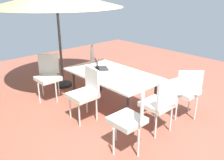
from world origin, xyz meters
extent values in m
cube|color=#935442|center=(0.00, 0.00, -0.01)|extent=(10.00, 10.00, 0.02)
cube|color=silver|center=(0.00, 0.00, 0.72)|extent=(1.91, 1.06, 0.04)
cylinder|color=#333333|center=(-0.81, -0.38, 0.35)|extent=(0.05, 0.05, 0.70)
cylinder|color=#333333|center=(0.81, -0.38, 0.35)|extent=(0.05, 0.05, 0.70)
cylinder|color=#333333|center=(-0.81, 0.38, 0.35)|extent=(0.05, 0.05, 0.70)
cylinder|color=#333333|center=(0.81, 0.38, 0.35)|extent=(0.05, 0.05, 0.70)
cylinder|color=#4C4C4C|center=(1.69, 0.13, 1.12)|extent=(0.06, 0.06, 2.23)
cylinder|color=black|center=(1.69, 0.13, 0.03)|extent=(0.44, 0.44, 0.06)
cube|color=silver|center=(-1.17, 0.77, 0.49)|extent=(0.46, 0.46, 0.08)
cube|color=white|center=(-1.33, 0.64, 0.76)|extent=(0.32, 0.36, 0.45)
cylinder|color=white|center=(-0.91, 0.76, 0.23)|extent=(0.03, 0.03, 0.45)
cylinder|color=white|center=(-1.15, 1.03, 0.23)|extent=(0.03, 0.03, 0.45)
cylinder|color=white|center=(-1.19, 0.52, 0.23)|extent=(0.03, 0.03, 0.45)
cylinder|color=white|center=(-1.42, 0.79, 0.23)|extent=(0.03, 0.03, 0.45)
cube|color=silver|center=(-1.19, -0.76, 0.49)|extent=(0.46, 0.46, 0.08)
cube|color=white|center=(-1.35, -0.62, 0.76)|extent=(0.32, 0.35, 0.45)
cylinder|color=white|center=(-1.17, -1.02, 0.23)|extent=(0.03, 0.03, 0.45)
cylinder|color=white|center=(-0.93, -0.75, 0.23)|extent=(0.03, 0.03, 0.45)
cylinder|color=white|center=(-1.44, -0.78, 0.23)|extent=(0.03, 0.03, 0.45)
cylinder|color=white|center=(-1.20, -0.51, 0.23)|extent=(0.03, 0.03, 0.45)
cube|color=silver|center=(-1.15, 0.04, 0.49)|extent=(0.46, 0.46, 0.08)
cube|color=white|center=(-1.36, 0.06, 0.76)|extent=(0.10, 0.44, 0.45)
cylinder|color=white|center=(-0.99, -0.17, 0.23)|extent=(0.03, 0.03, 0.45)
cylinder|color=white|center=(-0.95, 0.19, 0.23)|extent=(0.03, 0.03, 0.45)
cylinder|color=white|center=(-1.35, -0.12, 0.23)|extent=(0.03, 0.03, 0.45)
cylinder|color=white|center=(-1.31, 0.24, 0.23)|extent=(0.03, 0.03, 0.45)
cube|color=silver|center=(1.20, 0.77, 0.49)|extent=(0.46, 0.46, 0.08)
cube|color=white|center=(1.37, 0.64, 0.76)|extent=(0.30, 0.37, 0.45)
cylinder|color=white|center=(1.17, 1.03, 0.23)|extent=(0.03, 0.03, 0.45)
cylinder|color=white|center=(0.95, 0.75, 0.23)|extent=(0.03, 0.03, 0.45)
cylinder|color=white|center=(1.45, 0.80, 0.23)|extent=(0.03, 0.03, 0.45)
cylinder|color=white|center=(1.23, 0.52, 0.23)|extent=(0.03, 0.03, 0.45)
cube|color=silver|center=(1.22, -0.72, 0.49)|extent=(0.46, 0.46, 0.08)
cube|color=white|center=(1.37, -0.57, 0.76)|extent=(0.34, 0.33, 0.45)
cylinder|color=white|center=(0.97, -0.73, 0.23)|extent=(0.03, 0.03, 0.45)
cylinder|color=white|center=(1.23, -0.98, 0.23)|extent=(0.03, 0.03, 0.45)
cylinder|color=white|center=(1.21, -0.47, 0.23)|extent=(0.03, 0.03, 0.45)
cylinder|color=white|center=(1.47, -0.72, 0.23)|extent=(0.03, 0.03, 0.45)
cube|color=silver|center=(-0.02, 0.74, 0.49)|extent=(0.46, 0.46, 0.08)
cube|color=white|center=(-0.04, 0.53, 0.76)|extent=(0.44, 0.09, 0.45)
cylinder|color=white|center=(0.18, 0.90, 0.23)|extent=(0.03, 0.03, 0.45)
cylinder|color=white|center=(-0.17, 0.94, 0.23)|extent=(0.03, 0.03, 0.45)
cylinder|color=white|center=(0.14, 0.54, 0.23)|extent=(0.03, 0.03, 0.45)
cylinder|color=white|center=(-0.22, 0.58, 0.23)|extent=(0.03, 0.03, 0.45)
cube|color=#2D2D33|center=(0.34, -0.03, 0.75)|extent=(0.39, 0.35, 0.02)
cube|color=black|center=(0.39, 0.07, 0.86)|extent=(0.31, 0.20, 0.20)
cylinder|color=white|center=(-0.31, -0.09, 0.80)|extent=(0.08, 0.08, 0.11)
camera|label=1|loc=(-3.27, 3.01, 2.30)|focal=38.14mm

